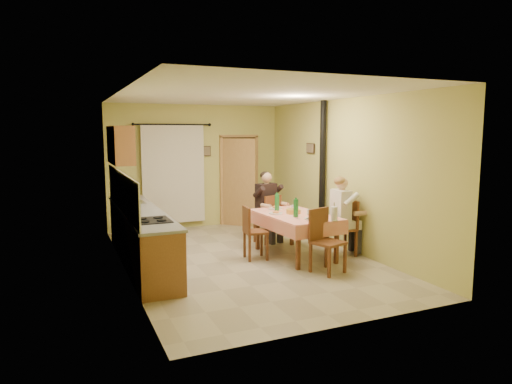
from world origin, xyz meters
name	(u,v)px	position (x,y,z in m)	size (l,w,h in m)	color
floor	(245,259)	(0.00, 0.00, 0.00)	(4.00, 6.00, 0.01)	tan
room_shell	(245,154)	(0.00, 0.00, 1.82)	(4.04, 6.04, 2.82)	#C5C165
kitchen_run	(141,236)	(-1.71, 0.40, 0.48)	(0.64, 3.64, 1.56)	brown
upper_cabinets	(120,145)	(-1.82, 1.70, 1.95)	(0.35, 1.40, 0.70)	brown
curtain	(174,174)	(-0.55, 2.90, 1.26)	(1.70, 0.07, 2.22)	black
doorway	(239,180)	(0.99, 2.83, 1.05)	(0.96, 0.63, 2.15)	black
dining_table	(295,235)	(0.88, -0.18, 0.38)	(1.13, 1.76, 0.76)	#EF8F7B
tableware	(299,211)	(0.89, -0.29, 0.83)	(0.83, 1.60, 0.33)	white
chair_far	(267,228)	(0.86, 0.93, 0.29)	(0.50, 0.50, 0.96)	brown
chair_near	(327,254)	(0.90, -1.21, 0.29)	(0.55, 0.55, 1.00)	brown
chair_right	(342,239)	(1.69, -0.46, 0.29)	(0.46, 0.46, 0.99)	brown
chair_left	(255,243)	(0.16, -0.07, 0.29)	(0.41, 0.41, 0.93)	brown
man_far	(267,199)	(0.85, 0.94, 0.88)	(0.64, 0.56, 1.39)	black
man_right	(342,207)	(1.68, -0.45, 0.88)	(0.48, 0.60, 1.39)	silver
stove_flue	(322,191)	(1.90, 0.60, 1.02)	(0.24, 0.24, 2.80)	black
picture_back	(207,151)	(0.25, 2.97, 1.75)	(0.19, 0.03, 0.23)	black
picture_right	(310,148)	(1.97, 1.20, 1.85)	(0.03, 0.31, 0.21)	brown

